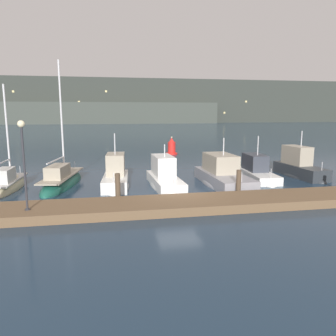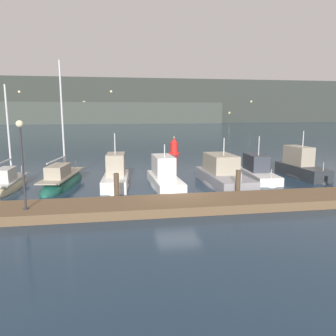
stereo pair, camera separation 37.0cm
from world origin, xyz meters
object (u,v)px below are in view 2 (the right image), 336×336
at_px(sailboat_berth_2, 63,183).
at_px(motorboat_berth_6, 258,175).
at_px(dock_lamppost, 22,151).
at_px(motorboat_berth_5, 223,180).
at_px(channel_buoy, 174,148).
at_px(motorboat_berth_4, 165,181).
at_px(motorboat_berth_3, 116,181).
at_px(sailboat_berth_1, 10,186).
at_px(motorboat_berth_7, 301,171).

distance_m(sailboat_berth_2, motorboat_berth_6, 13.94).
xyz_separation_m(motorboat_berth_6, dock_lamppost, (-14.55, -6.70, 2.91)).
bearing_deg(motorboat_berth_5, channel_buoy, 91.06).
xyz_separation_m(sailboat_berth_2, motorboat_berth_4, (6.81, -1.53, 0.18)).
height_order(motorboat_berth_3, motorboat_berth_5, motorboat_berth_3).
height_order(sailboat_berth_1, dock_lamppost, sailboat_berth_1).
bearing_deg(dock_lamppost, sailboat_berth_1, 111.35).
bearing_deg(sailboat_berth_1, motorboat_berth_3, -5.47).
bearing_deg(channel_buoy, motorboat_berth_3, -113.65).
height_order(motorboat_berth_3, motorboat_berth_7, motorboat_berth_3).
bearing_deg(dock_lamppost, motorboat_berth_7, 21.02).
bearing_deg(motorboat_berth_4, sailboat_berth_1, 173.62).
distance_m(motorboat_berth_3, channel_buoy, 17.28).
bearing_deg(motorboat_berth_4, motorboat_berth_7, 7.25).
distance_m(sailboat_berth_2, dock_lamppost, 7.80).
bearing_deg(motorboat_berth_7, sailboat_berth_1, -179.32).
height_order(motorboat_berth_5, motorboat_berth_7, motorboat_berth_7).
distance_m(motorboat_berth_3, motorboat_berth_4, 3.26).
bearing_deg(motorboat_berth_6, motorboat_berth_4, -171.44).
xyz_separation_m(sailboat_berth_2, motorboat_berth_6, (13.94, -0.46, 0.14)).
height_order(motorboat_berth_3, channel_buoy, motorboat_berth_3).
relative_size(motorboat_berth_4, channel_buoy, 2.94).
xyz_separation_m(motorboat_berth_5, motorboat_berth_6, (3.12, 1.32, -0.06)).
distance_m(sailboat_berth_1, channel_buoy, 20.50).
bearing_deg(motorboat_berth_7, motorboat_berth_3, -176.32).
bearing_deg(motorboat_berth_4, dock_lamppost, -142.87).
bearing_deg(motorboat_berth_5, motorboat_berth_7, 13.47).
bearing_deg(motorboat_berth_3, dock_lamppost, -124.56).
relative_size(sailboat_berth_2, channel_buoy, 4.39).
height_order(sailboat_berth_1, motorboat_berth_3, sailboat_berth_1).
height_order(sailboat_berth_1, motorboat_berth_6, sailboat_berth_1).
bearing_deg(motorboat_berth_6, channel_buoy, 102.67).
relative_size(motorboat_berth_5, dock_lamppost, 1.69).
distance_m(motorboat_berth_7, channel_buoy, 16.52).
bearing_deg(dock_lamppost, sailboat_berth_2, 85.06).
height_order(channel_buoy, dock_lamppost, dock_lamppost).
relative_size(motorboat_berth_7, dock_lamppost, 1.36).
bearing_deg(motorboat_berth_3, motorboat_berth_4, -8.31).
bearing_deg(dock_lamppost, channel_buoy, 63.08).
bearing_deg(sailboat_berth_1, dock_lamppost, -68.65).
xyz_separation_m(motorboat_berth_4, motorboat_berth_6, (7.12, 1.07, -0.04)).
distance_m(motorboat_berth_3, motorboat_berth_5, 7.27).
distance_m(channel_buoy, dock_lamppost, 24.71).
bearing_deg(motorboat_berth_7, motorboat_berth_5, -166.53).
bearing_deg(motorboat_berth_5, motorboat_berth_6, 22.99).
xyz_separation_m(sailboat_berth_1, motorboat_berth_3, (6.84, -0.66, 0.25)).
xyz_separation_m(motorboat_berth_4, channel_buoy, (3.70, 16.30, 0.46)).
bearing_deg(motorboat_berth_5, sailboat_berth_1, 174.41).
relative_size(sailboat_berth_2, motorboat_berth_7, 1.62).
xyz_separation_m(channel_buoy, dock_lamppost, (-11.13, -21.92, 2.41)).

